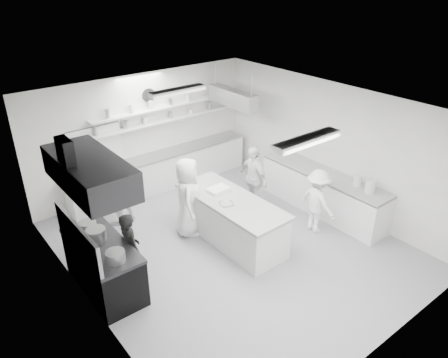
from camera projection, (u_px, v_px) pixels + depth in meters
floor at (231, 246)px, 9.09m from camera, size 6.00×7.00×0.02m
ceiling at (232, 108)px, 7.73m from camera, size 6.00×7.00×0.02m
wall_back at (144, 133)px, 10.86m from camera, size 6.00×0.04×3.00m
wall_front at (391, 273)px, 5.96m from camera, size 6.00×0.04×3.00m
wall_left at (83, 237)px, 6.75m from camera, size 0.04×7.00×3.00m
wall_right at (330, 146)px, 10.08m from camera, size 0.04×7.00×3.00m
stove at (104, 268)px, 7.72m from camera, size 0.80×1.80×0.90m
exhaust_hood at (90, 172)px, 6.87m from camera, size 0.85×2.00×0.50m
back_counter at (163, 171)px, 11.29m from camera, size 5.00×0.60×0.92m
shelf_lower at (169, 119)px, 11.05m from camera, size 4.20×0.26×0.04m
shelf_upper at (169, 106)px, 10.89m from camera, size 4.20×0.26×0.04m
pass_through_window at (95, 147)px, 10.15m from camera, size 1.30×0.04×1.00m
wall_clock at (148, 95)px, 10.52m from camera, size 0.32×0.05×0.32m
right_counter at (323, 193)px, 10.20m from camera, size 0.74×3.30×0.94m
pot_rack at (233, 98)px, 10.84m from camera, size 0.30×1.60×0.40m
light_fixture_front at (307, 140)px, 6.50m from camera, size 1.30×0.25×0.10m
light_fixture_rear at (177, 91)px, 9.03m from camera, size 1.30×0.25×0.10m
prep_island at (231, 221)px, 9.09m from camera, size 0.99×2.55×0.93m
stove_pot at (96, 236)px, 7.56m from camera, size 0.34×0.34×0.28m
cook_stove at (131, 249)px, 7.74m from camera, size 0.36×0.54×1.46m
cook_back at (116, 191)px, 9.58m from camera, size 0.88×0.75×1.59m
cook_island_left at (188, 197)px, 9.15m from camera, size 0.95×1.03×1.77m
cook_island_right at (253, 178)px, 10.11m from camera, size 0.47×0.98×1.62m
cook_right at (318, 201)px, 9.30m from camera, size 0.62×0.99×1.47m
bowl_island_a at (226, 204)px, 8.71m from camera, size 0.35×0.35×0.07m
bowl_island_b at (216, 191)px, 9.22m from camera, size 0.27×0.27×0.06m
bowl_right at (326, 177)px, 9.82m from camera, size 0.25×0.25×0.06m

